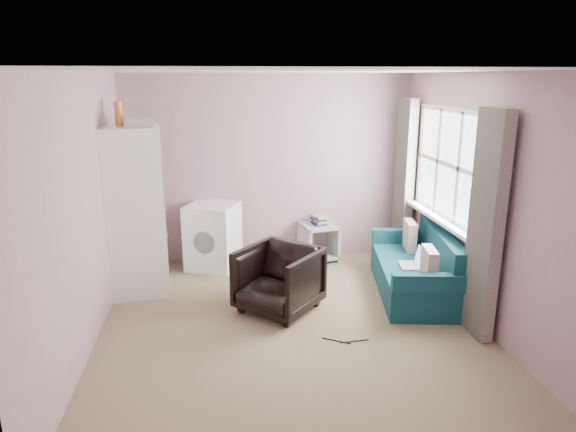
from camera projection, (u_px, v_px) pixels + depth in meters
name	position (u px, v px, depth m)	size (l,w,h in m)	color
room	(293.00, 207.00, 4.89)	(3.84, 4.24, 2.54)	#8A795A
armchair	(279.00, 276.00, 5.48)	(0.75, 0.71, 0.78)	black
fridge	(135.00, 210.00, 5.84)	(0.74, 0.74, 2.19)	white
washing_machine	(213.00, 235.00, 6.73)	(0.79, 0.79, 0.86)	white
side_table	(319.00, 239.00, 7.04)	(0.55, 0.55, 0.63)	#9FA09D
sofa	(418.00, 270.00, 5.95)	(1.05, 1.80, 0.76)	#134D58
window_dressing	(438.00, 199.00, 5.82)	(0.17, 2.62, 2.18)	white
floor_cables	(345.00, 341.00, 4.91)	(0.44, 0.16, 0.01)	black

